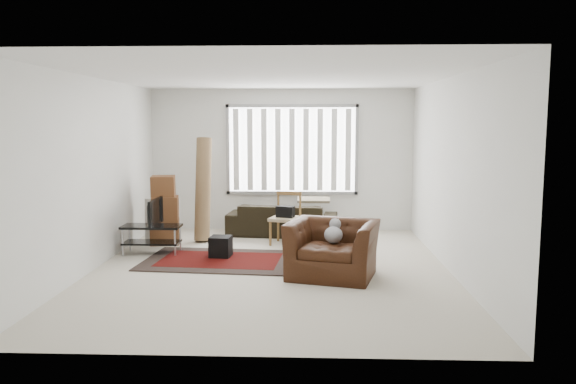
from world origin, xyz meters
The scene contains 11 objects.
room centered at (0.03, 0.51, 1.76)m, with size 6.00×6.02×2.71m.
persian_rug centered at (-0.80, 0.45, 0.01)m, with size 2.36×1.67×0.02m.
tv_stand centered at (-1.95, 0.87, 0.33)m, with size 0.91×0.41×0.46m.
tv centered at (-1.95, 0.87, 0.67)m, with size 0.74×0.10×0.43m, color black.
subwoofer centered at (-0.82, 0.66, 0.17)m, with size 0.31×0.31×0.31m, color black.
moving_boxes centered at (-1.93, 1.61, 0.54)m, with size 0.54×0.51×1.16m.
white_flatpack centered at (-2.01, 1.76, 0.38)m, with size 0.59×0.09×0.76m, color silver.
rolled_rug centered at (-1.32, 1.92, 0.91)m, with size 0.27×0.27×1.80m, color brown.
sofa centered at (0.04, 2.45, 0.38)m, with size 1.99×0.86×0.77m, color black.
side_chair centered at (0.14, 1.67, 0.49)m, with size 0.58×0.58×0.88m.
armchair centered at (0.85, -0.32, 0.43)m, with size 1.37×1.27×0.86m.
Camera 1 is at (0.55, -7.75, 2.07)m, focal length 35.00 mm.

